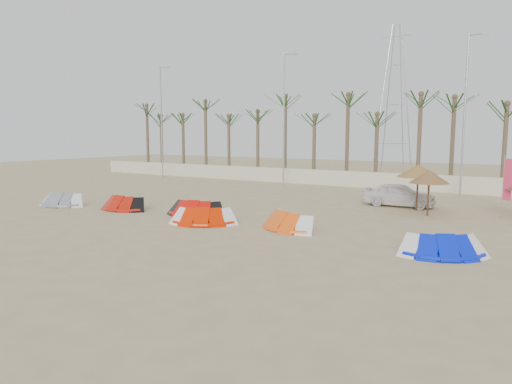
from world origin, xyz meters
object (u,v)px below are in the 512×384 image
Objects in this scene: kite_grey at (65,199)px; kite_red_right at (207,215)px; kite_red_left at (126,202)px; parasol_mid at (429,177)px; kite_orange at (290,219)px; kite_blue at (445,244)px; car at (399,195)px; parasol_left at (418,171)px; kite_red_mid at (199,207)px.

kite_red_right is at bearing 0.87° from kite_grey.
kite_grey is at bearing -179.13° from kite_red_right.
kite_red_left is 16.93m from parasol_mid.
kite_orange is 1.08× the size of kite_blue.
kite_red_left is at bearing 124.43° from car.
kite_blue is at bearing -3.32° from kite_red_left.
parasol_left reaches higher than kite_red_left.
kite_red_left is at bearing 172.58° from kite_red_right.
parasol_left is at bearing -129.88° from car.
kite_orange is at bearing 169.49° from kite_blue.
parasol_left reaches higher than kite_red_right.
parasol_left is (18.61, 9.52, 1.86)m from kite_grey.
kite_red_right is (6.65, -0.87, 0.00)m from kite_red_left.
kite_red_left is 6.71m from kite_red_right.
parasol_mid is (19.50, 8.09, 1.68)m from kite_grey.
kite_orange and kite_blue have the same top height.
car reaches higher than kite_blue.
kite_blue is 10.18m from parasol_left.
kite_red_right is 1.05× the size of kite_blue.
kite_red_left and kite_red_mid have the same top height.
kite_red_right is at bearing 146.52° from car.
kite_red_right is 1.37× the size of parasol_left.
kite_red_left is at bearing -149.49° from parasol_left.
car reaches higher than kite_orange.
kite_red_mid is at bearing -141.21° from parasol_left.
kite_grey is 1.21× the size of parasol_left.
parasol_left is at bearing 27.09° from kite_grey.
kite_grey and kite_red_left have the same top height.
kite_red_mid is at bearing 138.86° from kite_red_right.
kite_orange is 0.89× the size of car.
kite_orange is 1.51× the size of parasol_mid.
car is at bearing 57.91° from kite_red_right.
kite_red_mid and kite_orange have the same top height.
car is at bearing 35.83° from kite_red_left.
parasol_left is at bearing 30.51° from kite_red_left.
kite_red_right is 12.29m from parasol_left.
parasol_left is 1.07× the size of parasol_mid.
parasol_left reaches higher than parasol_mid.
parasol_mid is 0.59× the size of car.
kite_orange is at bearing 5.06° from kite_grey.
parasol_left is (3.83, 8.21, 1.85)m from kite_orange.
kite_red_right is 4.08m from kite_orange.
kite_grey is at bearing -166.23° from kite_red_left.
kite_red_mid is at bearing 175.23° from kite_orange.
kite_grey is 0.86× the size of kite_orange.
kite_grey and kite_blue have the same top height.
kite_orange is at bearing -124.90° from parasol_mid.
car is (6.49, 10.36, 0.30)m from kite_red_right.
parasol_mid is at bearing 22.52° from kite_grey.
kite_red_mid is at bearing 172.07° from kite_blue.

